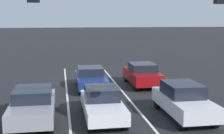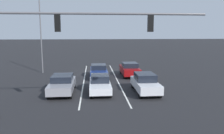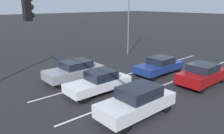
{
  "view_description": "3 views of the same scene",
  "coord_description": "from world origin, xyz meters",
  "px_view_note": "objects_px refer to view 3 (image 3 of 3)",
  "views": [
    {
      "loc": [
        2.04,
        22.18,
        4.63
      ],
      "look_at": [
        -0.47,
        7.04,
        2.17
      ],
      "focal_mm": 50.0,
      "sensor_mm": 36.0,
      "label": 1
    },
    {
      "loc": [
        0.77,
        26.18,
        5.04
      ],
      "look_at": [
        -0.94,
        6.77,
        1.86
      ],
      "focal_mm": 35.0,
      "sensor_mm": 36.0,
      "label": 2
    },
    {
      "loc": [
        -10.44,
        16.42,
        5.59
      ],
      "look_at": [
        0.36,
        7.17,
        1.47
      ],
      "focal_mm": 35.0,
      "sensor_mm": 36.0,
      "label": 3
    }
  ],
  "objects_px": {
    "car_white_midlane_front": "(99,82)",
    "car_silver_leftlane_front": "(137,101)",
    "car_navy_midlane_second": "(159,65)",
    "street_lamp_right_shoulder": "(130,8)",
    "car_maroon_leftlane_second": "(202,74)",
    "car_gray_rightlane_front": "(74,70)"
  },
  "relations": [
    {
      "from": "car_maroon_leftlane_second",
      "to": "car_navy_midlane_second",
      "type": "xyz_separation_m",
      "value": [
        3.56,
        0.29,
        -0.07
      ]
    },
    {
      "from": "car_white_midlane_front",
      "to": "car_navy_midlane_second",
      "type": "xyz_separation_m",
      "value": [
        -0.07,
        -6.19,
        -0.01
      ]
    },
    {
      "from": "car_silver_leftlane_front",
      "to": "car_navy_midlane_second",
      "type": "bearing_deg",
      "value": -60.86
    },
    {
      "from": "car_white_midlane_front",
      "to": "car_gray_rightlane_front",
      "type": "distance_m",
      "value": 3.1
    },
    {
      "from": "car_silver_leftlane_front",
      "to": "car_maroon_leftlane_second",
      "type": "relative_size",
      "value": 1.05
    },
    {
      "from": "car_white_midlane_front",
      "to": "car_silver_leftlane_front",
      "type": "xyz_separation_m",
      "value": [
        -3.75,
        0.42,
        0.09
      ]
    },
    {
      "from": "car_white_midlane_front",
      "to": "street_lamp_right_shoulder",
      "type": "bearing_deg",
      "value": -54.84
    },
    {
      "from": "car_white_midlane_front",
      "to": "street_lamp_right_shoulder",
      "type": "height_order",
      "value": "street_lamp_right_shoulder"
    },
    {
      "from": "car_silver_leftlane_front",
      "to": "street_lamp_right_shoulder",
      "type": "xyz_separation_m",
      "value": [
        10.26,
        -9.66,
        4.38
      ]
    },
    {
      "from": "car_gray_rightlane_front",
      "to": "car_navy_midlane_second",
      "type": "xyz_separation_m",
      "value": [
        -3.17,
        -6.15,
        -0.07
      ]
    },
    {
      "from": "car_white_midlane_front",
      "to": "car_silver_leftlane_front",
      "type": "bearing_deg",
      "value": 173.63
    },
    {
      "from": "car_maroon_leftlane_second",
      "to": "car_gray_rightlane_front",
      "type": "bearing_deg",
      "value": 43.78
    },
    {
      "from": "car_gray_rightlane_front",
      "to": "car_navy_midlane_second",
      "type": "bearing_deg",
      "value": -117.22
    },
    {
      "from": "car_white_midlane_front",
      "to": "car_silver_leftlane_front",
      "type": "distance_m",
      "value": 3.78
    },
    {
      "from": "car_silver_leftlane_front",
      "to": "car_maroon_leftlane_second",
      "type": "height_order",
      "value": "car_silver_leftlane_front"
    },
    {
      "from": "car_gray_rightlane_front",
      "to": "car_navy_midlane_second",
      "type": "height_order",
      "value": "car_gray_rightlane_front"
    },
    {
      "from": "car_silver_leftlane_front",
      "to": "car_maroon_leftlane_second",
      "type": "bearing_deg",
      "value": -88.94
    },
    {
      "from": "car_gray_rightlane_front",
      "to": "car_maroon_leftlane_second",
      "type": "distance_m",
      "value": 9.31
    },
    {
      "from": "car_silver_leftlane_front",
      "to": "car_navy_midlane_second",
      "type": "relative_size",
      "value": 0.98
    },
    {
      "from": "car_white_midlane_front",
      "to": "street_lamp_right_shoulder",
      "type": "distance_m",
      "value": 12.16
    },
    {
      "from": "car_white_midlane_front",
      "to": "car_maroon_leftlane_second",
      "type": "bearing_deg",
      "value": -119.24
    },
    {
      "from": "car_gray_rightlane_front",
      "to": "car_silver_leftlane_front",
      "type": "height_order",
      "value": "car_silver_leftlane_front"
    }
  ]
}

